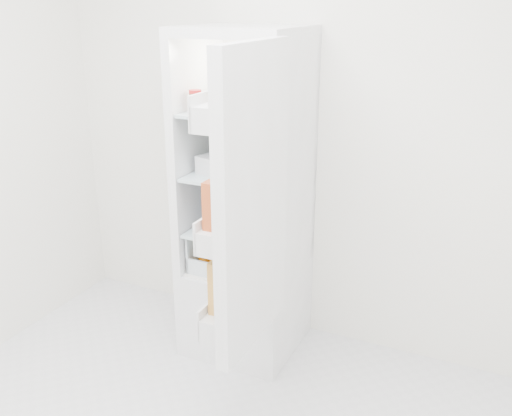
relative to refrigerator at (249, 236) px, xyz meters
The scene contains 19 objects.
room_walls 1.57m from the refrigerator, 80.89° to the right, with size 3.02×3.02×2.61m.
refrigerator is the anchor object (origin of this frame).
shelf_low 0.10m from the refrigerator, 90.00° to the right, with size 0.49×0.53×0.01m, color silver.
shelf_mid 0.39m from the refrigerator, 90.00° to the right, with size 0.49×0.53×0.01m, color silver.
shelf_top 0.72m from the refrigerator, 90.00° to the right, with size 0.49×0.53×0.01m, color silver.
crisper_left 0.15m from the refrigerator, 152.98° to the right, with size 0.23×0.46×0.22m, color silver, non-canonical shape.
crisper_right 0.15m from the refrigerator, 27.02° to the right, with size 0.23×0.46×0.22m, color silver, non-canonical shape.
condiment_jars 0.77m from the refrigerator, 94.77° to the right, with size 0.46×0.34×0.08m.
squeeze_bottle 0.84m from the refrigerator, 29.54° to the right, with size 0.05×0.05×0.19m, color white.
tub_white 0.48m from the refrigerator, 130.09° to the right, with size 0.15×0.15×0.09m, color silver.
tin_red 0.52m from the refrigerator, 50.51° to the right, with size 0.09×0.09×0.06m, color red.
foil_tray 0.42m from the refrigerator, 138.86° to the right, with size 0.15×0.12×0.04m, color #BDBCC1.
tub_green 0.46m from the refrigerator, 45.78° to the left, with size 0.10×0.13×0.08m, color #439453.
red_cabbage 0.17m from the refrigerator, 67.26° to the right, with size 0.15×0.15×0.15m, color #541D53.
bell_pepper 0.31m from the refrigerator, 99.04° to the right, with size 0.09×0.09×0.09m, color red.
mushroom_bowl 0.20m from the refrigerator, behind, with size 0.13×0.13×0.06m, color #84A7C5.
citrus_pile 0.17m from the refrigerator, 144.65° to the right, with size 0.20×0.31×0.16m.
veg_pile 0.18m from the refrigerator, 26.82° to the right, with size 0.16×0.30×0.10m.
fridge_door 0.82m from the refrigerator, 64.74° to the right, with size 0.17×0.60×1.30m.
Camera 1 is at (1.10, -1.42, 1.92)m, focal length 40.00 mm.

